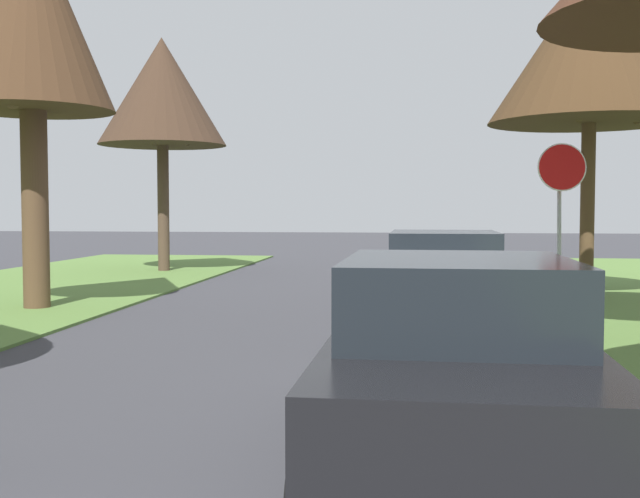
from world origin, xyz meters
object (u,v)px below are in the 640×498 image
object	(u,v)px
parked_sedan_black	(456,369)
parked_sedan_white	(443,286)
street_tree_right_far	(590,46)
street_tree_left_mid_b	(31,16)
stop_sign_far	(561,192)
street_tree_left_far	(162,93)

from	to	relation	value
parked_sedan_black	parked_sedan_white	distance (m)	6.19
street_tree_right_far	parked_sedan_black	distance (m)	12.52
street_tree_left_mid_b	parked_sedan_white	bearing A→B (deg)	-12.03
street_tree_right_far	parked_sedan_black	size ratio (longest dim) A/B	1.58
street_tree_right_far	parked_sedan_black	world-z (taller)	street_tree_right_far
street_tree_left_mid_b	parked_sedan_black	bearing A→B (deg)	-46.39
street_tree_right_far	parked_sedan_black	bearing A→B (deg)	-106.83
parked_sedan_black	parked_sedan_white	world-z (taller)	same
stop_sign_far	parked_sedan_white	world-z (taller)	stop_sign_far
street_tree_left_far	parked_sedan_white	bearing A→B (deg)	-51.81
street_tree_right_far	parked_sedan_white	world-z (taller)	street_tree_right_far
street_tree_right_far	stop_sign_far	bearing A→B (deg)	-108.40
street_tree_left_far	parked_sedan_black	world-z (taller)	street_tree_left_far
street_tree_left_far	street_tree_left_mid_b	bearing A→B (deg)	-87.43
stop_sign_far	street_tree_right_far	size ratio (longest dim) A/B	0.43
street_tree_left_far	parked_sedan_white	world-z (taller)	street_tree_left_far
street_tree_left_mid_b	street_tree_left_far	world-z (taller)	street_tree_left_mid_b
street_tree_left_far	parked_sedan_black	bearing A→B (deg)	-64.39
stop_sign_far	parked_sedan_black	size ratio (longest dim) A/B	0.67
parked_sedan_white	street_tree_right_far	bearing A→B (deg)	56.87
street_tree_right_far	parked_sedan_white	bearing A→B (deg)	-123.13
street_tree_right_far	street_tree_left_mid_b	bearing A→B (deg)	-162.84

